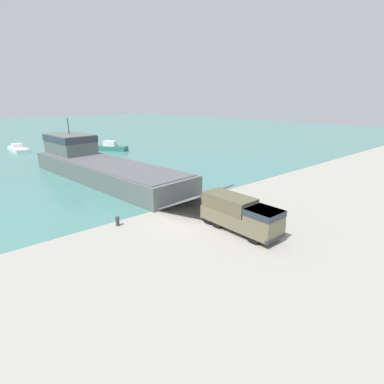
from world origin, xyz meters
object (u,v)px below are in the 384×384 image
(landing_craft, at_px, (97,164))
(soldier_on_ramp, at_px, (264,213))
(military_truck, at_px, (240,214))
(moored_boat_c, at_px, (108,147))
(moored_boat_b, at_px, (18,148))
(mooring_bollard, at_px, (117,220))

(landing_craft, relative_size, soldier_on_ramp, 20.47)
(military_truck, relative_size, moored_boat_c, 0.88)
(landing_craft, distance_m, moored_boat_b, 33.24)
(military_truck, xyz_separation_m, soldier_on_ramp, (2.94, -0.35, -0.56))
(soldier_on_ramp, bearing_deg, military_truck, 70.73)
(soldier_on_ramp, bearing_deg, moored_boat_c, -22.16)
(soldier_on_ramp, xyz_separation_m, moored_boat_b, (-6.82, 58.60, -0.48))
(mooring_bollard, bearing_deg, military_truck, -47.04)
(mooring_bollard, bearing_deg, landing_craft, 70.36)
(landing_craft, xyz_separation_m, moored_boat_c, (11.80, 20.54, -1.24))
(mooring_bollard, bearing_deg, moored_boat_b, 86.24)
(soldier_on_ramp, bearing_deg, landing_craft, -3.72)
(military_truck, xyz_separation_m, mooring_bollard, (-7.19, 7.72, -1.03))
(military_truck, relative_size, moored_boat_b, 0.87)
(military_truck, height_order, mooring_bollard, military_truck)
(moored_boat_c, bearing_deg, soldier_on_ramp, -135.01)
(moored_boat_b, height_order, moored_boat_c, moored_boat_c)
(military_truck, bearing_deg, landing_craft, -177.11)
(soldier_on_ramp, height_order, moored_boat_c, moored_boat_c)
(landing_craft, relative_size, mooring_bollard, 38.17)
(military_truck, height_order, soldier_on_ramp, military_truck)
(soldier_on_ramp, height_order, moored_boat_b, soldier_on_ramp)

